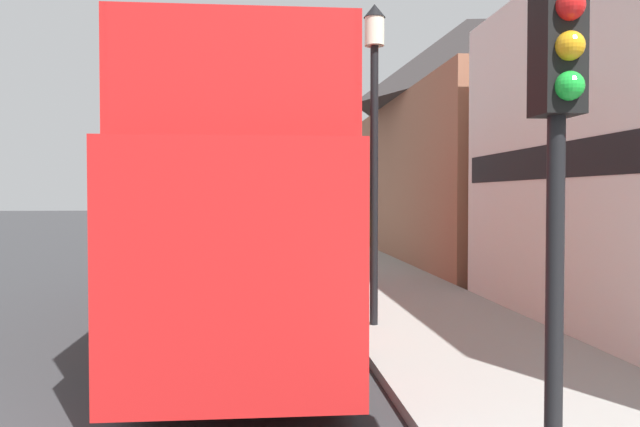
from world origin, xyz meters
The scene contains 9 objects.
ground_plane centered at (0.00, 21.00, 0.00)m, with size 144.00×144.00×0.00m, color #333335.
sidewalk centered at (7.31, 18.00, 0.07)m, with size 3.21×108.00×0.14m.
brick_terrace_rear centered at (11.91, 17.73, 4.36)m, with size 6.00×16.26×8.73m.
tour_bus centered at (4.08, 6.46, 1.81)m, with size 2.58×10.98×4.02m.
parked_car_ahead_of_bus centered at (4.55, 15.73, 0.71)m, with size 1.88×4.07×1.51m.
traffic_signal centered at (6.23, -0.63, 2.70)m, with size 0.28×0.42×3.49m.
lamp_post_nearest centered at (6.14, 5.40, 3.69)m, with size 0.35×0.35×5.21m.
lamp_post_second centered at (6.37, 13.23, 3.57)m, with size 0.35×0.35×5.00m.
lamp_post_third centered at (6.33, 21.06, 3.15)m, with size 0.35×0.35×4.32m.
Camera 1 is at (4.24, -4.60, 2.25)m, focal length 35.00 mm.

